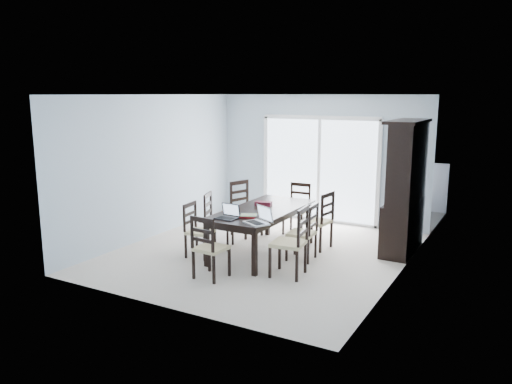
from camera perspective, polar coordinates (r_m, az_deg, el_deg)
floor at (r=8.41m, az=0.67°, el=-6.94°), size 5.00×5.00×0.00m
ceiling at (r=7.99m, az=0.72°, el=11.07°), size 5.00×5.00×0.00m
back_wall at (r=10.35m, az=7.31°, el=3.78°), size 4.50×0.02×2.60m
wall_left at (r=9.37m, az=-11.51°, el=2.88°), size 0.02×5.00×2.60m
wall_right at (r=7.32m, az=16.38°, el=0.37°), size 0.02×5.00×2.60m
balcony at (r=11.51m, az=9.01°, el=-2.35°), size 4.50×2.00×0.10m
railing at (r=12.32m, az=10.70°, el=1.33°), size 4.50×0.06×1.10m
dining_table at (r=8.23m, az=0.69°, el=-2.48°), size 1.00×2.20×0.75m
china_hutch at (r=8.61m, az=16.70°, el=0.37°), size 0.50×1.38×2.20m
sliding_door at (r=10.36m, az=7.24°, el=2.60°), size 2.52×0.05×2.18m
chair_left_near at (r=8.16m, az=-6.94°, el=-3.64°), size 0.43×0.42×1.02m
chair_left_mid at (r=8.59m, az=-4.81°, el=-2.56°), size 0.53×0.52×1.10m
chair_left_far at (r=9.34m, az=-1.47°, el=-1.17°), size 0.57×0.56×1.17m
chair_right_near at (r=7.19m, az=4.49°, el=-4.85°), size 0.51×0.50×1.20m
chair_right_mid at (r=7.93m, az=5.86°, el=-3.91°), size 0.43×0.42×1.06m
chair_right_far at (r=8.52m, az=7.50°, el=-2.55°), size 0.49×0.48×1.15m
chair_end_near at (r=7.10m, az=-5.62°, el=-5.59°), size 0.43×0.44×1.08m
chair_end_far at (r=9.52m, az=4.87°, el=-1.22°), size 0.42×0.44×1.09m
laptop_dark at (r=7.57m, az=-3.43°, el=-2.69°), size 0.33×0.24×0.22m
laptop_silver at (r=7.27m, az=0.02°, el=-3.18°), size 0.45×0.40×0.26m
book_stack at (r=7.66m, az=-0.89°, el=-2.74°), size 0.30×0.27×0.04m
cell_phone at (r=7.52m, az=-2.76°, el=-3.15°), size 0.11×0.08×0.01m
game_box at (r=8.45m, az=0.85°, el=-1.34°), size 0.30×0.19×0.07m
hot_tub at (r=11.52m, az=7.23°, el=0.27°), size 2.04×1.90×0.90m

